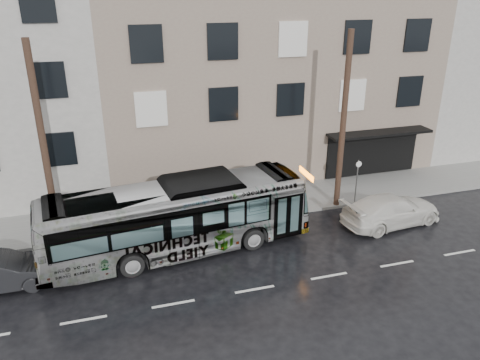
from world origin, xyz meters
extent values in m
plane|color=black|center=(0.00, 0.00, 0.00)|extent=(120.00, 120.00, 0.00)
cube|color=gray|center=(0.00, 4.90, 0.07)|extent=(90.00, 3.60, 0.15)
cube|color=gray|center=(5.00, 12.70, 5.50)|extent=(20.00, 12.00, 11.00)
cylinder|color=#402A20|center=(6.50, 3.30, 4.65)|extent=(0.30, 0.30, 9.00)
cylinder|color=#402A20|center=(-7.50, 3.30, 4.65)|extent=(0.30, 0.30, 9.00)
cylinder|color=slate|center=(7.60, 3.30, 1.35)|extent=(0.06, 0.06, 2.40)
imported|color=#B2B2B2|center=(-2.36, 1.26, 1.64)|extent=(12.04, 4.10, 3.29)
imported|color=silver|center=(8.18, 0.81, 0.75)|extent=(5.40, 2.72, 1.50)
camera|label=1|loc=(-4.88, -16.94, 10.97)|focal=35.00mm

